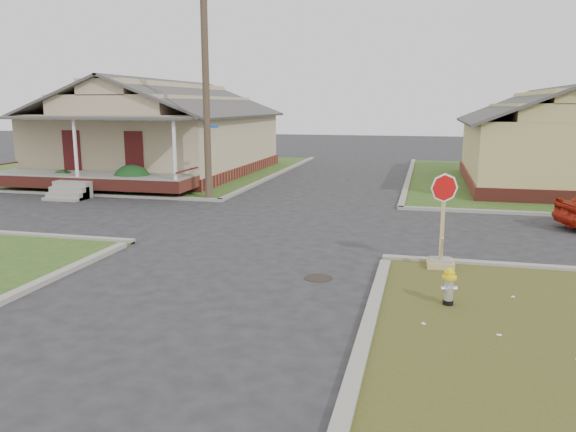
# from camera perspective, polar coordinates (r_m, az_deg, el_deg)

# --- Properties ---
(ground) EXTENTS (120.00, 120.00, 0.00)m
(ground) POSITION_cam_1_polar(r_m,az_deg,el_deg) (13.86, -5.50, -5.04)
(ground) COLOR #242426
(ground) RESTS_ON ground
(verge_far_left) EXTENTS (19.00, 19.00, 0.05)m
(verge_far_left) POSITION_cam_1_polar(r_m,az_deg,el_deg) (35.38, -15.85, 4.59)
(verge_far_left) COLOR #2E4D1B
(verge_far_left) RESTS_ON ground
(curbs) EXTENTS (80.00, 40.00, 0.12)m
(curbs) POSITION_cam_1_polar(r_m,az_deg,el_deg) (18.50, -0.39, -0.83)
(curbs) COLOR gray
(curbs) RESTS_ON ground
(manhole) EXTENTS (0.64, 0.64, 0.01)m
(manhole) POSITION_cam_1_polar(r_m,az_deg,el_deg) (12.84, 3.11, -6.30)
(manhole) COLOR black
(manhole) RESTS_ON ground
(corner_house) EXTENTS (10.10, 15.50, 5.30)m
(corner_house) POSITION_cam_1_polar(r_m,az_deg,el_deg) (32.64, -12.58, 8.20)
(corner_house) COLOR maroon
(corner_house) RESTS_ON ground
(side_house_yellow) EXTENTS (7.60, 11.60, 4.70)m
(side_house_yellow) POSITION_cam_1_polar(r_m,az_deg,el_deg) (29.61, 24.82, 6.97)
(side_house_yellow) COLOR maroon
(side_house_yellow) RESTS_ON ground
(utility_pole) EXTENTS (1.80, 0.28, 9.00)m
(utility_pole) POSITION_cam_1_polar(r_m,az_deg,el_deg) (23.13, -8.35, 13.10)
(utility_pole) COLOR #3B3022
(utility_pole) RESTS_ON ground
(fire_hydrant) EXTENTS (0.28, 0.28, 0.74)m
(fire_hydrant) POSITION_cam_1_polar(r_m,az_deg,el_deg) (11.37, 16.04, -6.70)
(fire_hydrant) COLOR black
(fire_hydrant) RESTS_ON ground
(stop_sign) EXTENTS (0.64, 0.63, 2.26)m
(stop_sign) POSITION_cam_1_polar(r_m,az_deg,el_deg) (13.89, 15.30, -3.06)
(stop_sign) COLOR tan
(stop_sign) RESTS_ON ground
(hedge_left) EXTENTS (1.28, 1.05, 0.98)m
(hedge_left) POSITION_cam_1_polar(r_m,az_deg,el_deg) (27.42, -21.83, 3.47)
(hedge_left) COLOR #153A17
(hedge_left) RESTS_ON verge_far_left
(hedge_right) EXTENTS (1.57, 1.28, 1.20)m
(hedge_right) POSITION_cam_1_polar(r_m,az_deg,el_deg) (25.46, -15.54, 3.57)
(hedge_right) COLOR #153A17
(hedge_right) RESTS_ON verge_far_left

